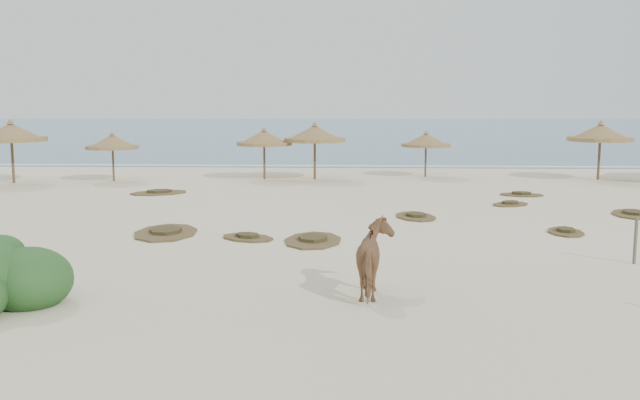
% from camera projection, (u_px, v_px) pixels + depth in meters
% --- Properties ---
extents(ground, '(160.00, 160.00, 0.00)m').
position_uv_depth(ground, '(323.00, 263.00, 18.30)').
color(ground, beige).
rests_on(ground, ground).
extents(ocean, '(200.00, 100.00, 0.01)m').
position_uv_depth(ocean, '(344.00, 130.00, 92.47)').
color(ocean, '#275A76').
rests_on(ocean, ground).
extents(foam_line, '(70.00, 0.60, 0.01)m').
position_uv_depth(foam_line, '(338.00, 166.00, 44.01)').
color(foam_line, white).
rests_on(foam_line, ground).
extents(palapa_0, '(4.15, 4.15, 3.17)m').
position_uv_depth(palapa_0, '(11.00, 133.00, 35.06)').
color(palapa_0, brown).
rests_on(palapa_0, ground).
extents(palapa_1, '(3.31, 3.31, 2.51)m').
position_uv_depth(palapa_1, '(112.00, 143.00, 35.97)').
color(palapa_1, brown).
rests_on(palapa_1, ground).
extents(palapa_2, '(3.38, 3.38, 2.71)m').
position_uv_depth(palapa_2, '(264.00, 139.00, 36.73)').
color(palapa_2, brown).
rests_on(palapa_2, ground).
extents(palapa_3, '(3.88, 3.88, 2.98)m').
position_uv_depth(palapa_3, '(315.00, 135.00, 36.75)').
color(palapa_3, brown).
rests_on(palapa_3, ground).
extents(palapa_4, '(2.89, 2.89, 2.48)m').
position_uv_depth(palapa_4, '(426.00, 141.00, 37.94)').
color(palapa_4, brown).
rests_on(palapa_4, ground).
extents(palapa_5, '(3.31, 3.31, 3.07)m').
position_uv_depth(palapa_5, '(600.00, 134.00, 36.40)').
color(palapa_5, brown).
rests_on(palapa_5, ground).
extents(horse, '(0.88, 1.91, 1.61)m').
position_uv_depth(horse, '(376.00, 259.00, 15.15)').
color(horse, '#9A6746').
rests_on(horse, ground).
extents(fence_post_far, '(0.12, 0.12, 1.23)m').
position_uv_depth(fence_post_far, '(635.00, 240.00, 18.10)').
color(fence_post_far, '#635B4A').
rests_on(fence_post_far, ground).
extents(scrub_1, '(2.16, 3.13, 0.16)m').
position_uv_depth(scrub_1, '(166.00, 232.00, 22.19)').
color(scrub_1, brown).
rests_on(scrub_1, ground).
extents(scrub_2, '(2.09, 1.89, 0.16)m').
position_uv_depth(scrub_2, '(247.00, 237.00, 21.38)').
color(scrub_2, brown).
rests_on(scrub_2, ground).
extents(scrub_3, '(1.78, 2.33, 0.16)m').
position_uv_depth(scrub_3, '(416.00, 216.00, 25.17)').
color(scrub_3, brown).
rests_on(scrub_3, ground).
extents(scrub_4, '(1.20, 1.74, 0.16)m').
position_uv_depth(scrub_4, '(566.00, 231.00, 22.28)').
color(scrub_4, brown).
rests_on(scrub_4, ground).
extents(scrub_5, '(2.01, 2.63, 0.16)m').
position_uv_depth(scrub_5, '(634.00, 214.00, 25.69)').
color(scrub_5, brown).
rests_on(scrub_5, ground).
extents(scrub_6, '(3.01, 2.63, 0.16)m').
position_uv_depth(scrub_6, '(159.00, 192.00, 31.48)').
color(scrub_6, brown).
rests_on(scrub_6, ground).
extents(scrub_7, '(1.99, 1.86, 0.16)m').
position_uv_depth(scrub_7, '(510.00, 204.00, 28.09)').
color(scrub_7, brown).
rests_on(scrub_7, ground).
extents(scrub_9, '(1.87, 2.71, 0.16)m').
position_uv_depth(scrub_9, '(313.00, 240.00, 20.99)').
color(scrub_9, brown).
rests_on(scrub_9, ground).
extents(scrub_10, '(2.04, 1.51, 0.16)m').
position_uv_depth(scrub_10, '(521.00, 194.00, 30.84)').
color(scrub_10, brown).
rests_on(scrub_10, ground).
extents(scrub_11, '(1.96, 2.30, 0.16)m').
position_uv_depth(scrub_11, '(2.00, 275.00, 16.78)').
color(scrub_11, brown).
rests_on(scrub_11, ground).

